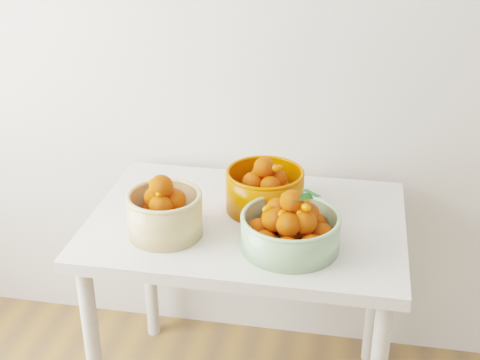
% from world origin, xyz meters
% --- Properties ---
extents(room_envelope, '(4.04, 4.04, 2.72)m').
position_xyz_m(room_envelope, '(-0.03, 0.01, 1.71)').
color(room_envelope, silver).
rests_on(room_envelope, ground).
extents(table, '(1.00, 0.70, 0.75)m').
position_xyz_m(table, '(-0.32, 1.60, 0.65)').
color(table, silver).
rests_on(table, ground).
extents(bowl_cream, '(0.29, 0.29, 0.20)m').
position_xyz_m(bowl_cream, '(-0.55, 1.46, 0.83)').
color(bowl_cream, tan).
rests_on(bowl_cream, table).
extents(bowl_green, '(0.35, 0.35, 0.19)m').
position_xyz_m(bowl_green, '(-0.17, 1.45, 0.82)').
color(bowl_green, '#88B480').
rests_on(bowl_green, table).
extents(bowl_orange, '(0.29, 0.29, 0.18)m').
position_xyz_m(bowl_orange, '(-0.27, 1.68, 0.82)').
color(bowl_orange, '#BE4300').
rests_on(bowl_orange, table).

